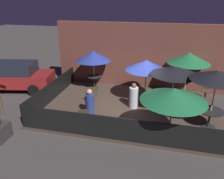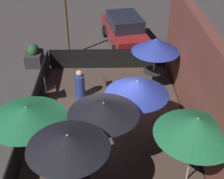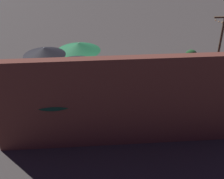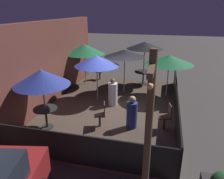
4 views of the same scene
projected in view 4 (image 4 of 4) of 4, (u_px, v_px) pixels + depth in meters
ground_plane at (112, 108)px, 9.84m from camera, size 60.00×60.00×0.00m
patio_deck at (112, 107)px, 9.82m from camera, size 8.12×5.55×0.12m
building_wall at (48, 64)px, 9.87m from camera, size 9.72×0.36×3.75m
fence_front at (176, 102)px, 9.02m from camera, size 7.92×0.05×0.95m
fence_side_left at (77, 150)px, 5.98m from camera, size 0.05×5.35×0.95m
patio_umbrella_0 at (42, 77)px, 7.39m from camera, size 1.92×1.92×2.20m
patio_umbrella_1 at (145, 45)px, 11.88m from camera, size 2.01×2.01×2.42m
patio_umbrella_2 at (169, 60)px, 10.27m from camera, size 2.27×2.27×2.07m
patio_umbrella_3 at (97, 61)px, 9.90m from camera, size 2.05×2.05×2.12m
patio_umbrella_4 at (85, 49)px, 12.02m from camera, size 2.21×2.21×2.28m
patio_umbrella_5 at (125, 53)px, 10.76m from camera, size 2.03×2.03×2.23m
dining_table_0 at (46, 112)px, 7.85m from camera, size 0.85×0.85×0.76m
dining_table_1 at (143, 74)px, 12.45m from camera, size 1.00×1.00×0.75m
patio_chair_0 at (99, 71)px, 13.32m from camera, size 0.43×0.43×0.95m
patio_chair_1 at (101, 114)px, 7.96m from camera, size 0.50×0.50×0.93m
patio_chair_2 at (166, 116)px, 7.77m from camera, size 0.48×0.48×0.95m
patron_0 at (113, 93)px, 9.76m from camera, size 0.42×0.42×1.24m
patron_1 at (132, 114)px, 7.87m from camera, size 0.44×0.44×1.23m
light_post at (147, 147)px, 3.61m from camera, size 1.10×0.12×3.71m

